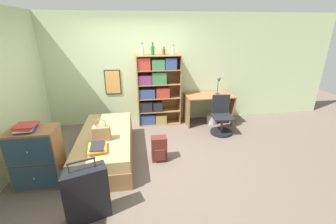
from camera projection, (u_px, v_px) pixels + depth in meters
The scene contains 19 objects.
ground_plane at pixel (143, 154), 4.28m from camera, with size 14.00×14.00×0.00m, color #66564C.
wall_back at pixel (137, 70), 5.35m from camera, with size 10.00×0.09×2.60m.
wall_left at pixel (3, 93), 3.51m from camera, with size 0.06×10.00×2.60m.
bed at pixel (106, 145), 4.12m from camera, with size 0.92×2.00×0.49m.
handbag at pixel (102, 133), 3.74m from camera, with size 0.29×0.16×0.38m.
book_stack_on_bed at pixel (97, 148), 3.43m from camera, with size 0.31×0.39×0.09m.
suitcase at pixel (86, 194), 2.73m from camera, with size 0.57×0.37×0.84m.
dresser at pixel (37, 157), 3.34m from camera, with size 0.66×0.46×0.90m.
magazine_pile_on_dresser at pixel (26, 127), 3.17m from camera, with size 0.30×0.37×0.08m.
bookcase at pixel (155, 90), 5.35m from camera, with size 1.02×0.35×1.67m.
bottle_green at pixel (142, 51), 5.00m from camera, with size 0.06×0.06×0.27m.
bottle_brown at pixel (153, 50), 5.02m from camera, with size 0.07×0.07×0.28m.
bottle_clear at pixel (164, 52), 5.12m from camera, with size 0.07×0.07×0.18m.
bottle_blue at pixel (173, 51), 5.11m from camera, with size 0.06×0.06×0.22m.
desk at pixel (208, 103), 5.52m from camera, with size 1.14×0.65×0.73m.
desk_lamp at pixel (219, 82), 5.41m from camera, with size 0.15×0.11×0.44m.
desk_chair at pixel (221, 122), 5.06m from camera, with size 0.48×0.48×0.85m.
backpack at pixel (159, 149), 4.01m from camera, with size 0.27×0.22×0.46m.
waste_bin at pixel (212, 119), 5.62m from camera, with size 0.26×0.26×0.23m.
Camera 1 is at (-0.10, -3.75, 2.26)m, focal length 24.00 mm.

